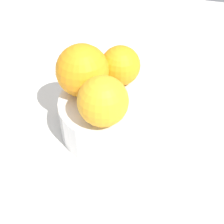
{
  "coord_description": "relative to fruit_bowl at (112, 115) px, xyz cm",
  "views": [
    {
      "loc": [
        -9.67,
        34.33,
        36.08
      ],
      "look_at": [
        0.0,
        0.0,
        3.53
      ],
      "focal_mm": 50.58,
      "sensor_mm": 36.0,
      "label": 1
    }
  ],
  "objects": [
    {
      "name": "fruit_bowl",
      "position": [
        0.0,
        0.0,
        0.0
      ],
      "size": [
        16.06,
        16.06,
        5.88
      ],
      "color": "white",
      "rests_on": "ground_plane"
    },
    {
      "name": "orange_in_bowl_0",
      "position": [
        -0.32,
        -4.76,
        6.13
      ],
      "size": [
        6.13,
        6.13,
        6.13
      ],
      "primitive_type": "sphere",
      "color": "orange",
      "rests_on": "fruit_bowl"
    },
    {
      "name": "orange_in_bowl_1",
      "position": [
        0.2,
        4.41,
        6.51
      ],
      "size": [
        6.89,
        6.89,
        6.89
      ],
      "primitive_type": "sphere",
      "color": "#F9A823",
      "rests_on": "fruit_bowl"
    },
    {
      "name": "ground_plane",
      "position": [
        0.0,
        0.0,
        -3.81
      ],
      "size": [
        110.0,
        110.0,
        2.0
      ],
      "primitive_type": "cube",
      "color": "silver"
    },
    {
      "name": "orange_in_bowl_2",
      "position": [
        4.68,
        -0.8,
        6.97
      ],
      "size": [
        7.81,
        7.81,
        7.81
      ],
      "primitive_type": "sphere",
      "color": "orange",
      "rests_on": "fruit_bowl"
    }
  ]
}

